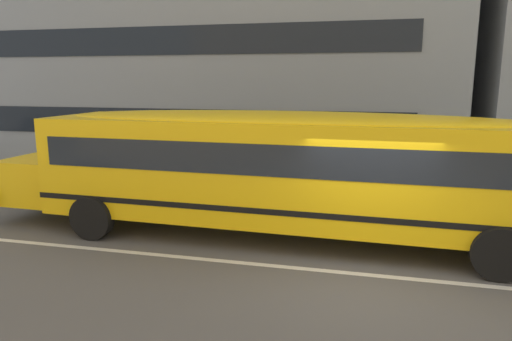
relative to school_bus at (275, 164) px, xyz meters
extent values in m
plane|color=#54514F|center=(2.13, -1.73, -1.74)|extent=(400.00, 400.00, 0.00)
cube|color=gray|center=(2.13, 5.75, -1.73)|extent=(120.00, 3.00, 0.01)
cube|color=silver|center=(2.13, -1.73, -1.74)|extent=(110.00, 0.16, 0.01)
cube|color=yellow|center=(0.25, -0.01, -0.11)|extent=(11.25, 2.85, 2.24)
cube|color=yellow|center=(-6.15, 0.17, -0.67)|extent=(1.68, 2.18, 1.12)
cube|color=black|center=(-6.96, 0.19, -1.05)|extent=(0.27, 2.55, 0.37)
cube|color=black|center=(0.25, -0.01, 0.29)|extent=(10.58, 2.87, 0.65)
cube|color=black|center=(0.25, -0.01, -0.77)|extent=(11.27, 2.88, 0.12)
ellipsoid|color=yellow|center=(0.25, -0.01, 1.01)|extent=(10.80, 2.63, 0.37)
cylinder|color=red|center=(-3.29, 1.54, -0.22)|extent=(0.46, 0.46, 0.03)
cylinder|color=black|center=(-4.03, -1.16, -1.23)|extent=(1.02, 0.31, 1.02)
cylinder|color=black|center=(-3.96, 1.38, -1.23)|extent=(1.02, 0.31, 1.02)
cylinder|color=black|center=(4.47, -1.39, -1.23)|extent=(1.02, 0.31, 1.02)
cylinder|color=black|center=(4.54, 1.15, -1.23)|extent=(1.02, 0.31, 1.02)
cube|color=gray|center=(-5.49, 12.72, 4.66)|extent=(21.89, 10.94, 12.80)
cube|color=black|center=(-5.49, 7.23, 0.18)|extent=(18.39, 0.04, 1.10)
cube|color=black|center=(-5.49, 7.23, 3.38)|extent=(18.39, 0.04, 1.10)
camera|label=1|loc=(2.06, -10.21, 1.88)|focal=32.61mm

